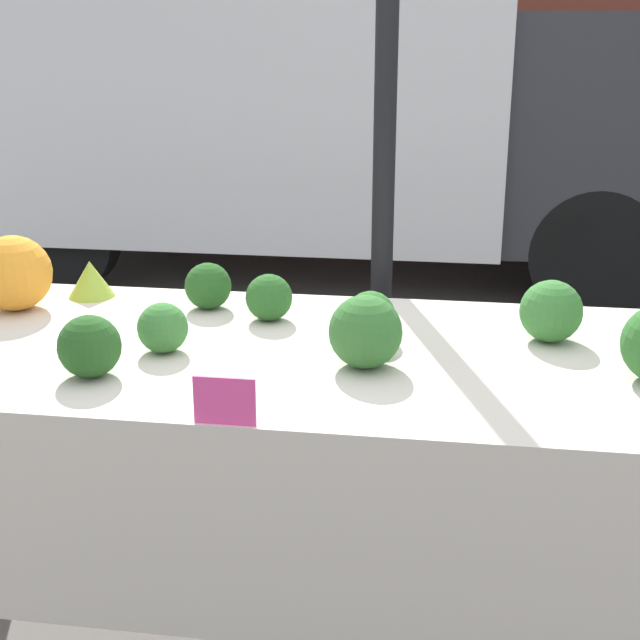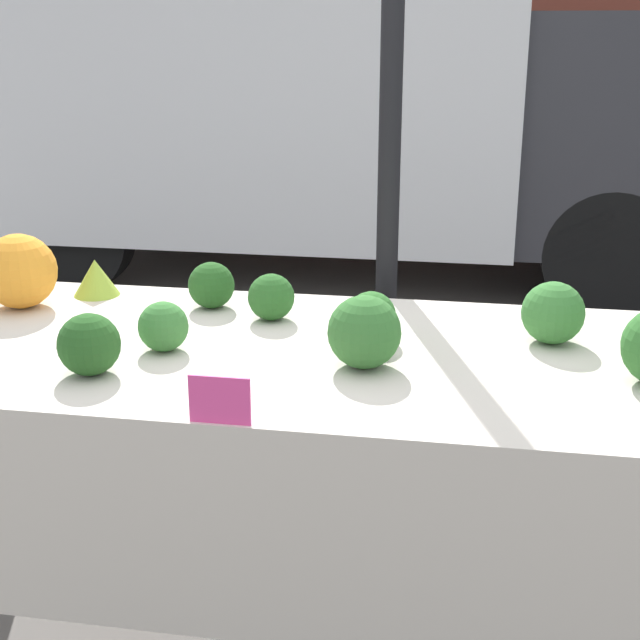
% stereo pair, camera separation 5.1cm
% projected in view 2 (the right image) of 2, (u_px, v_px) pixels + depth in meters
% --- Properties ---
extents(tent_pole, '(0.07, 0.07, 2.33)m').
position_uv_depth(tent_pole, '(388.00, 199.00, 2.79)').
color(tent_pole, black).
rests_on(tent_pole, ground_plane).
extents(parked_truck, '(5.03, 2.18, 2.31)m').
position_uv_depth(parked_truck, '(324.00, 92.00, 6.15)').
color(parked_truck, white).
rests_on(parked_truck, ground_plane).
extents(market_table, '(2.31, 0.96, 0.90)m').
position_uv_depth(market_table, '(315.00, 398.00, 2.21)').
color(market_table, beige).
rests_on(market_table, ground_plane).
extents(orange_cauliflower, '(0.22, 0.22, 0.22)m').
position_uv_depth(orange_cauliflower, '(19.00, 271.00, 2.56)').
color(orange_cauliflower, orange).
rests_on(orange_cauliflower, market_table).
extents(romanesco_head, '(0.14, 0.14, 0.11)m').
position_uv_depth(romanesco_head, '(96.00, 277.00, 2.70)').
color(romanesco_head, '#93B238').
rests_on(romanesco_head, market_table).
extents(broccoli_head_0, '(0.16, 0.16, 0.16)m').
position_uv_depth(broccoli_head_0, '(553.00, 313.00, 2.28)').
color(broccoli_head_0, '#387533').
rests_on(broccoli_head_0, market_table).
extents(broccoli_head_1, '(0.13, 0.13, 0.13)m').
position_uv_depth(broccoli_head_1, '(211.00, 285.00, 2.57)').
color(broccoli_head_1, '#23511E').
rests_on(broccoli_head_1, market_table).
extents(broccoli_head_2, '(0.13, 0.13, 0.13)m').
position_uv_depth(broccoli_head_2, '(163.00, 327.00, 2.23)').
color(broccoli_head_2, '#387533').
rests_on(broccoli_head_2, market_table).
extents(broccoli_head_3, '(0.15, 0.15, 0.15)m').
position_uv_depth(broccoli_head_3, '(89.00, 345.00, 2.07)').
color(broccoli_head_3, '#23511E').
rests_on(broccoli_head_3, market_table).
extents(broccoli_head_5, '(0.13, 0.13, 0.13)m').
position_uv_depth(broccoli_head_5, '(371.00, 316.00, 2.30)').
color(broccoli_head_5, '#2D6628').
rests_on(broccoli_head_5, market_table).
extents(broccoli_head_7, '(0.13, 0.13, 0.13)m').
position_uv_depth(broccoli_head_7, '(271.00, 297.00, 2.47)').
color(broccoli_head_7, '#285B23').
rests_on(broccoli_head_7, market_table).
extents(broccoli_head_8, '(0.18, 0.18, 0.18)m').
position_uv_depth(broccoli_head_8, '(364.00, 332.00, 2.11)').
color(broccoli_head_8, '#336B2D').
rests_on(broccoli_head_8, market_table).
extents(price_sign, '(0.13, 0.01, 0.10)m').
position_uv_depth(price_sign, '(220.00, 400.00, 1.82)').
color(price_sign, '#EF4793').
rests_on(price_sign, market_table).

